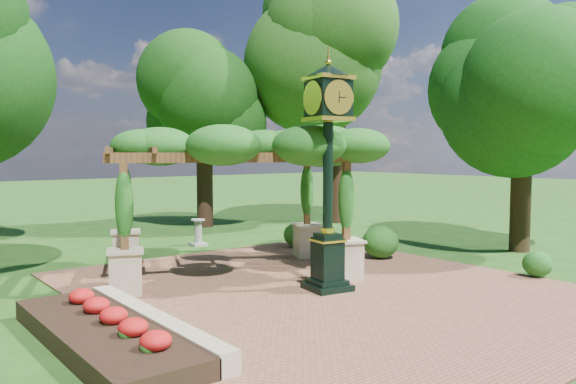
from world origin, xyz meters
TOP-DOWN VIEW (x-y plane):
  - ground at (0.00, 0.00)m, footprint 120.00×120.00m
  - brick_plaza at (0.00, 1.00)m, footprint 10.00×12.00m
  - border_wall at (-4.60, 0.50)m, footprint 0.35×5.00m
  - flower_bed at (-5.50, 0.50)m, footprint 1.50×5.00m
  - pedestal_clock at (-0.10, 0.91)m, footprint 1.19×1.19m
  - pergola at (-0.86, 3.87)m, footprint 7.09×5.84m
  - sundial at (0.74, 8.39)m, footprint 0.52×0.52m
  - shrub_front at (4.98, -1.41)m, footprint 0.74×0.74m
  - shrub_mid at (3.74, 2.77)m, footprint 1.25×1.25m
  - shrub_back at (3.10, 5.92)m, footprint 1.09×1.09m
  - tree_north at (3.44, 12.57)m, footprint 4.16×4.16m
  - tree_east_far at (8.92, 10.19)m, footprint 5.52×5.52m
  - tree_east_near at (8.34, 0.94)m, footprint 4.36×4.36m

SIDE VIEW (x-z plane):
  - ground at x=0.00m, z-range 0.00..0.00m
  - brick_plaza at x=0.00m, z-range 0.00..0.04m
  - flower_bed at x=-5.50m, z-range 0.00..0.36m
  - border_wall at x=-4.60m, z-range 0.00..0.40m
  - shrub_front at x=4.98m, z-range 0.04..0.69m
  - sundial at x=0.74m, z-range -0.06..0.86m
  - shrub_back at x=3.10m, z-range 0.04..0.85m
  - shrub_mid at x=3.74m, z-range 0.04..1.00m
  - pedestal_clock at x=-0.10m, z-range 0.51..5.74m
  - pergola at x=-0.86m, z-range 1.23..5.07m
  - tree_north at x=3.44m, z-range 1.37..8.79m
  - tree_east_near at x=8.34m, z-range 1.46..9.24m
  - tree_east_far at x=8.92m, z-range 2.14..13.60m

